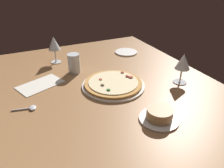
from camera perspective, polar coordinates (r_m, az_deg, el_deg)
The scene contains 9 objects.
dining_table at distance 103.97cm, azimuth -0.34°, elevation -3.26°, with size 150.00×110.00×4.00cm, color #996B42.
pizza_main at distance 107.83cm, azimuth 0.34°, elevation -0.01°, with size 30.93×30.93×3.35cm.
ramekin_on_saucer at distance 86.93cm, azimuth 12.23°, elevation -7.96°, with size 15.55×15.55×4.98cm.
wine_glass_far at distance 112.69cm, azimuth 17.98°, elevation 5.31°, with size 7.31×7.31×15.40cm.
wine_glass_near at distance 135.67cm, azimuth -14.88°, elevation 9.98°, with size 7.17×7.17×16.10cm.
water_glass at distance 122.15cm, azimuth -9.84°, elevation 4.93°, with size 6.60×6.60×10.82cm.
side_plate at distance 150.75cm, azimuth 3.73°, elevation 8.28°, with size 15.04×15.04×0.90cm, color white.
paper_menu at distance 115.22cm, azimuth -18.15°, elevation -0.16°, with size 12.66×21.39×0.30cm, color silver.
spoon at distance 97.91cm, azimuth -20.59°, elevation -5.90°, with size 4.50×10.07×1.00cm.
Camera 1 is at (79.95, -36.94, 57.27)cm, focal length 35.13 mm.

